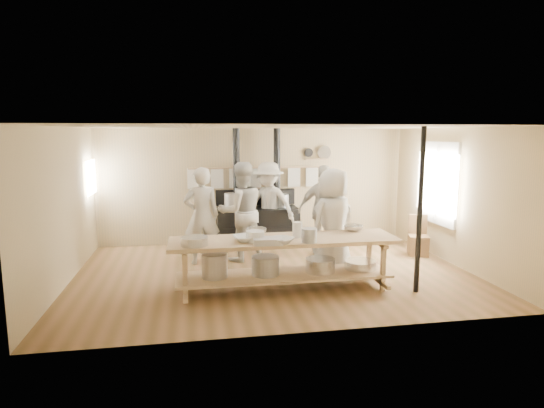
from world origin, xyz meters
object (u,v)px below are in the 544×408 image
cook_far_left (202,216)px  cook_left (241,212)px  roasting_pan (268,241)px  cook_by_window (268,205)px  cook_center (333,222)px  cook_right (324,210)px  chair (418,243)px  stove (257,222)px  prep_table (283,258)px

cook_far_left → cook_left: bearing=-179.3°
cook_left → roasting_pan: (0.16, -2.19, -0.08)m
cook_left → cook_by_window: (0.70, 0.99, -0.03)m
cook_center → cook_right: bearing=-126.4°
cook_far_left → chair: bearing=171.8°
cook_far_left → cook_right: bearing=179.3°
stove → cook_by_window: size_ratio=1.38×
cook_far_left → roasting_pan: 2.29m
cook_left → cook_right: size_ratio=1.05×
cook_by_window → cook_right: bearing=-8.1°
cook_far_left → cook_left: 0.78m
cook_left → cook_by_window: size_ratio=1.04×
cook_by_window → roasting_pan: (-0.54, -3.18, -0.04)m
prep_table → cook_center: 1.27m
roasting_pan → cook_far_left: bearing=114.1°
cook_center → cook_right: size_ratio=1.02×
cook_far_left → roasting_pan: cook_far_left is taller
cook_right → cook_by_window: cook_by_window is taller
cook_far_left → roasting_pan: (0.94, -2.09, -0.04)m
cook_far_left → chair: cook_far_left is taller
prep_table → roasting_pan: 0.59m
stove → cook_by_window: 0.51m
chair → cook_right: bearing=-173.5°
prep_table → cook_center: (1.01, 0.64, 0.43)m
cook_left → cook_center: cook_left is taller
cook_right → roasting_pan: cook_right is taller
prep_table → stove: bearing=90.0°
chair → prep_table: bearing=-134.7°
chair → cook_center: bearing=-137.4°
stove → prep_table: bearing=-90.0°
cook_left → cook_center: 1.92m
prep_table → cook_left: (-0.47, 1.86, 0.45)m
chair → cook_by_window: bearing=175.4°
prep_table → chair: size_ratio=4.39×
prep_table → cook_far_left: bearing=125.2°
cook_far_left → roasting_pan: bearing=107.8°
cook_far_left → cook_right: (2.51, 0.25, -0.00)m
cook_left → roasting_pan: bearing=82.4°
stove → cook_center: size_ratio=1.37×
stove → cook_by_window: stove is taller
cook_far_left → cook_by_window: (1.48, 1.09, 0.01)m
cook_far_left → cook_left: size_ratio=0.96×
cook_center → cook_by_window: cook_center is taller
cook_right → chair: (1.90, -0.40, -0.69)m
cook_far_left → prep_table: bearing=118.9°
cook_left → cook_center: (1.49, -1.22, -0.03)m
prep_table → chair: (3.16, 1.61, -0.28)m
cook_by_window → chair: size_ratio=2.29×
cook_far_left → cook_right: cook_far_left is taller
cook_far_left → cook_left: (0.77, 0.09, 0.04)m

